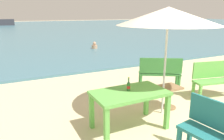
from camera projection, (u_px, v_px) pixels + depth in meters
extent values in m
plane|color=beige|center=(216.00, 135.00, 3.97)|extent=(120.00, 120.00, 0.00)
cube|color=teal|center=(30.00, 28.00, 29.87)|extent=(120.00, 50.00, 0.08)
cube|color=#60B24C|center=(130.00, 93.00, 4.01)|extent=(1.40, 0.80, 0.06)
cube|color=#60B24C|center=(107.00, 128.00, 3.54)|extent=(0.08, 0.08, 0.70)
cube|color=#60B24C|center=(167.00, 112.00, 4.09)|extent=(0.08, 0.08, 0.70)
cube|color=#60B24C|center=(92.00, 111.00, 4.13)|extent=(0.08, 0.08, 0.70)
cube|color=#60B24C|center=(146.00, 100.00, 4.68)|extent=(0.08, 0.08, 0.70)
cylinder|color=#2D662D|center=(129.00, 87.00, 4.03)|extent=(0.06, 0.06, 0.16)
cone|color=#2D662D|center=(129.00, 83.00, 4.01)|extent=(0.06, 0.06, 0.03)
cylinder|color=#2D662D|center=(129.00, 80.00, 4.00)|extent=(0.03, 0.03, 0.09)
cylinder|color=red|center=(128.00, 87.00, 4.03)|extent=(0.07, 0.07, 0.05)
cylinder|color=gold|center=(129.00, 77.00, 3.99)|extent=(0.03, 0.03, 0.01)
cylinder|color=silver|center=(165.00, 63.00, 4.53)|extent=(0.04, 0.04, 2.30)
cone|color=beige|center=(168.00, 16.00, 4.28)|extent=(2.10, 2.10, 0.36)
cube|color=olive|center=(170.00, 87.00, 4.95)|extent=(0.44, 0.44, 0.04)
cylinder|color=olive|center=(170.00, 98.00, 5.02)|extent=(0.07, 0.07, 0.50)
cylinder|color=olive|center=(169.00, 107.00, 5.09)|extent=(0.32, 0.32, 0.03)
cube|color=#237275|center=(179.00, 140.00, 3.42)|extent=(0.06, 0.06, 0.42)
cube|color=#237275|center=(190.00, 135.00, 3.57)|extent=(0.06, 0.06, 0.42)
cube|color=#3D8C42|center=(159.00, 74.00, 6.30)|extent=(1.22, 0.91, 0.05)
cube|color=#3D8C42|center=(161.00, 66.00, 6.07)|extent=(1.06, 0.64, 0.44)
cube|color=#3D8C42|center=(177.00, 80.00, 6.46)|extent=(0.06, 0.06, 0.42)
cube|color=#3D8C42|center=(140.00, 80.00, 6.53)|extent=(0.06, 0.06, 0.42)
cube|color=#3D8C42|center=(179.00, 83.00, 6.19)|extent=(0.06, 0.06, 0.42)
cube|color=#3D8C42|center=(141.00, 82.00, 6.26)|extent=(0.06, 0.06, 0.42)
cube|color=#60B24C|center=(216.00, 81.00, 5.60)|extent=(1.25, 0.60, 0.05)
cube|color=#60B24C|center=(213.00, 69.00, 5.68)|extent=(1.18, 0.29, 0.44)
cube|color=#60B24C|center=(200.00, 94.00, 5.40)|extent=(0.06, 0.06, 0.42)
cube|color=#60B24C|center=(193.00, 90.00, 5.66)|extent=(0.06, 0.06, 0.42)
cylinder|color=tan|center=(95.00, 47.00, 12.96)|extent=(0.34, 0.34, 0.20)
sphere|color=tan|center=(94.00, 43.00, 12.90)|extent=(0.21, 0.21, 0.21)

